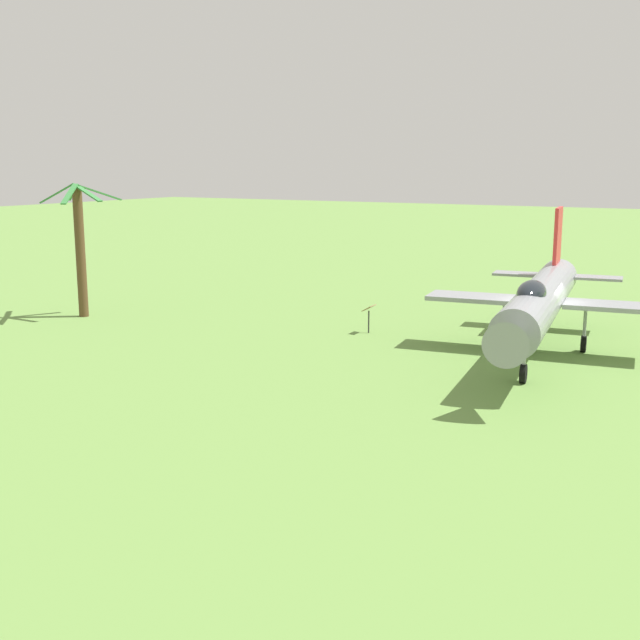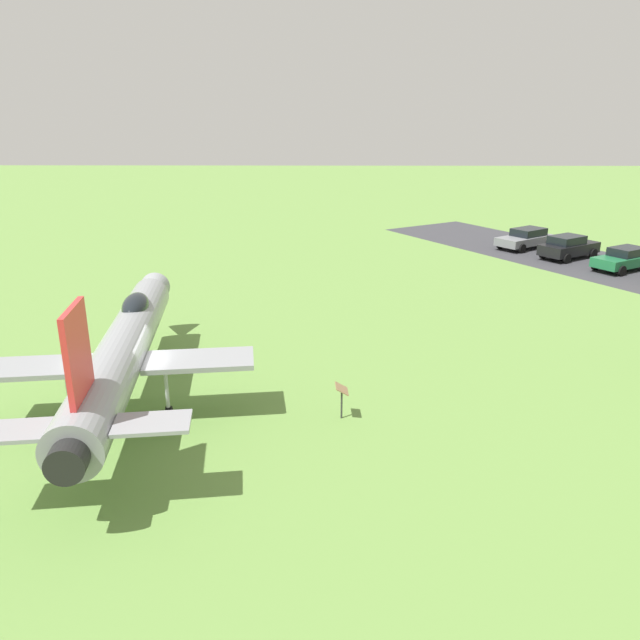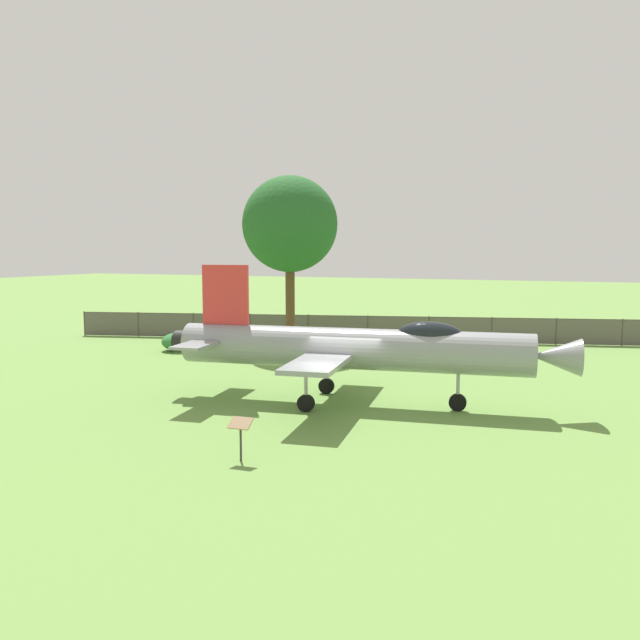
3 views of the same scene
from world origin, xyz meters
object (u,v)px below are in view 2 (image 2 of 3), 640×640
info_plaque (342,394)px  parked_car_green (624,259)px  display_jet (125,346)px  parked_car_black (568,247)px  parked_car_gray (526,238)px

info_plaque → parked_car_green: (-17.78, -19.52, -0.12)m
display_jet → parked_car_green: display_jet is taller
info_plaque → parked_car_green: size_ratio=0.26×
display_jet → info_plaque: size_ratio=12.69×
parked_car_black → parked_car_gray: 3.73m
parked_car_gray → parked_car_green: bearing=86.0°
display_jet → info_plaque: (-6.98, 0.95, -1.21)m
info_plaque → parked_car_gray: size_ratio=0.24×
display_jet → parked_car_black: (-22.56, -21.79, -1.27)m
display_jet → info_plaque: bearing=-105.3°
parked_car_black → info_plaque: bearing=-158.3°
display_jet → parked_car_gray: (-20.74, -25.05, -1.33)m
display_jet → parked_car_black: display_jet is taller
parked_car_black → parked_car_gray: bearing=85.3°
parked_car_black → parked_car_gray: parked_car_black is taller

